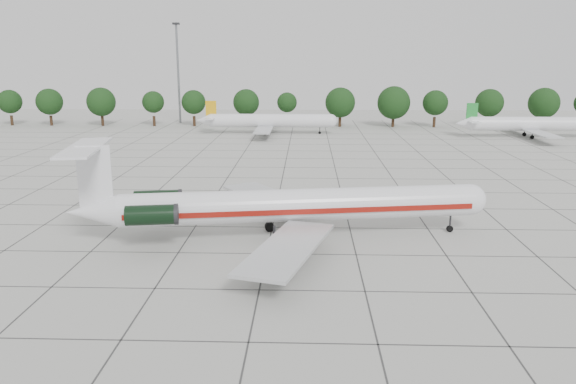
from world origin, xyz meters
name	(u,v)px	position (x,y,z in m)	size (l,w,h in m)	color
ground	(272,227)	(0.00, 0.00, 0.00)	(260.00, 260.00, 0.00)	#B0B0A9
apron_joints	(279,193)	(0.00, 15.00, 0.01)	(170.00, 170.00, 0.02)	#383838
main_airliner	(278,205)	(0.79, -3.71, 3.35)	(40.16, 31.37, 9.47)	silver
bg_airliner_c	(270,121)	(-4.99, 71.44, 2.91)	(28.24, 27.20, 7.40)	silver
bg_airliner_d	(533,124)	(52.29, 67.23, 2.91)	(28.24, 27.20, 7.40)	silver
tree_line	(246,102)	(-11.68, 85.00, 5.98)	(249.86, 8.44, 10.22)	#332114
floodlight_mast	(178,68)	(-30.00, 92.00, 14.28)	(1.60, 1.60, 25.45)	slate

